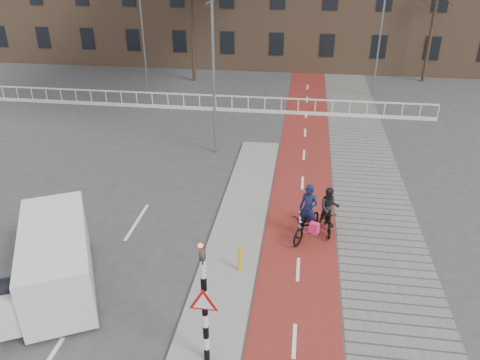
# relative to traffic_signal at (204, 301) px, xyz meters

# --- Properties ---
(ground) EXTENTS (120.00, 120.00, 0.00)m
(ground) POSITION_rel_traffic_signal_xyz_m (0.60, 2.02, -1.99)
(ground) COLOR #38383A
(ground) RESTS_ON ground
(bike_lane) EXTENTS (2.50, 60.00, 0.01)m
(bike_lane) POSITION_rel_traffic_signal_xyz_m (2.10, 12.02, -1.98)
(bike_lane) COLOR maroon
(bike_lane) RESTS_ON ground
(sidewalk) EXTENTS (3.00, 60.00, 0.01)m
(sidewalk) POSITION_rel_traffic_signal_xyz_m (4.90, 12.02, -1.98)
(sidewalk) COLOR slate
(sidewalk) RESTS_ON ground
(curb_island) EXTENTS (1.80, 16.00, 0.12)m
(curb_island) POSITION_rel_traffic_signal_xyz_m (-0.10, 6.02, -1.93)
(curb_island) COLOR gray
(curb_island) RESTS_ON ground
(traffic_signal) EXTENTS (0.80, 0.80, 3.68)m
(traffic_signal) POSITION_rel_traffic_signal_xyz_m (0.00, 0.00, 0.00)
(traffic_signal) COLOR black
(traffic_signal) RESTS_ON curb_island
(bollard) EXTENTS (0.12, 0.12, 0.82)m
(bollard) POSITION_rel_traffic_signal_xyz_m (0.30, 3.60, -1.46)
(bollard) COLOR #F0AF0D
(bollard) RESTS_ON curb_island
(cyclist_near) EXTENTS (1.43, 2.06, 2.03)m
(cyclist_near) POSITION_rel_traffic_signal_xyz_m (2.32, 5.89, -1.30)
(cyclist_near) COLOR black
(cyclist_near) RESTS_ON bike_lane
(cyclist_far) EXTENTS (0.76, 1.60, 1.72)m
(cyclist_far) POSITION_rel_traffic_signal_xyz_m (3.05, 6.38, -1.27)
(cyclist_far) COLOR black
(cyclist_far) RESTS_ON bike_lane
(van) EXTENTS (3.70, 4.86, 1.95)m
(van) POSITION_rel_traffic_signal_xyz_m (-4.89, 2.20, -0.96)
(van) COLOR silver
(van) RESTS_ON ground
(railing) EXTENTS (28.00, 0.10, 0.99)m
(railing) POSITION_rel_traffic_signal_xyz_m (-4.40, 19.02, -1.68)
(railing) COLOR silver
(railing) RESTS_ON ground
(tree_mid) EXTENTS (0.27, 0.27, 8.20)m
(tree_mid) POSITION_rel_traffic_signal_xyz_m (-6.30, 25.68, 2.11)
(tree_mid) COLOR black
(tree_mid) RESTS_ON ground
(tree_right) EXTENTS (0.25, 0.25, 7.69)m
(tree_right) POSITION_rel_traffic_signal_xyz_m (10.55, 27.89, 1.85)
(tree_right) COLOR black
(tree_right) RESTS_ON ground
(streetlight_near) EXTENTS (0.12, 0.12, 7.12)m
(streetlight_near) POSITION_rel_traffic_signal_xyz_m (-2.21, 12.74, 1.57)
(streetlight_near) COLOR slate
(streetlight_near) RESTS_ON ground
(streetlight_left) EXTENTS (0.12, 0.12, 8.46)m
(streetlight_left) POSITION_rel_traffic_signal_xyz_m (-8.99, 22.90, 2.24)
(streetlight_left) COLOR slate
(streetlight_left) RESTS_ON ground
(streetlight_right) EXTENTS (0.12, 0.12, 8.93)m
(streetlight_right) POSITION_rel_traffic_signal_xyz_m (6.46, 23.60, 2.47)
(streetlight_right) COLOR slate
(streetlight_right) RESTS_ON ground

